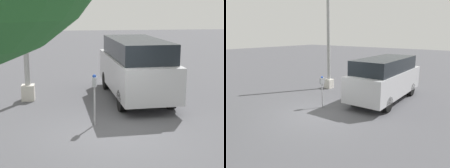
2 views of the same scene
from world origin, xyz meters
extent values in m
plane|color=#4C4C51|center=(0.00, 0.00, 0.00)|extent=(80.00, 80.00, 0.00)
cylinder|color=#9E9EA3|center=(0.75, 0.48, 0.55)|extent=(0.05, 0.05, 1.10)
cube|color=gray|center=(0.75, 0.48, 1.23)|extent=(0.22, 0.15, 0.26)
sphere|color=navy|center=(0.75, 0.48, 1.38)|extent=(0.11, 0.11, 0.11)
cube|color=beige|center=(3.67, 2.57, 0.28)|extent=(0.44, 0.44, 0.55)
cylinder|color=#9E9E9E|center=(3.67, 2.57, 3.14)|extent=(0.19, 0.19, 5.17)
cube|color=#B2B2B7|center=(3.52, -1.21, 0.91)|extent=(5.11, 2.03, 1.14)
cube|color=black|center=(3.40, -1.22, 1.80)|extent=(4.09, 1.84, 0.65)
cube|color=orange|center=(5.96, -0.52, 0.49)|extent=(0.08, 0.12, 0.20)
cylinder|color=black|center=(5.05, -0.35, 0.34)|extent=(0.69, 0.25, 0.68)
cylinder|color=black|center=(5.12, -1.95, 0.34)|extent=(0.69, 0.25, 0.68)
cylinder|color=black|center=(1.93, -0.48, 0.34)|extent=(0.69, 0.25, 0.68)
cylinder|color=black|center=(2.00, -2.08, 0.34)|extent=(0.69, 0.25, 0.68)
camera|label=1|loc=(-8.30, 1.24, 3.22)|focal=55.00mm
camera|label=2|loc=(-6.19, -5.85, 3.27)|focal=35.00mm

